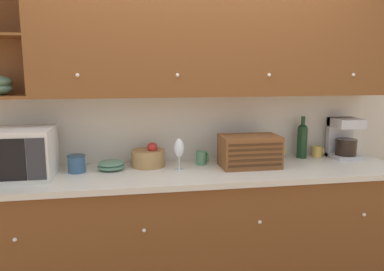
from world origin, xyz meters
TOP-DOWN VIEW (x-y plane):
  - ground_plane at (0.00, 0.00)m, footprint 24.00×24.00m
  - wall_back at (0.00, 0.03)m, footprint 5.45×0.06m
  - counter_unit at (0.00, -0.33)m, footprint 3.07×0.68m
  - backsplash_panel at (0.00, -0.01)m, footprint 3.05×0.01m
  - upper_cabinets at (0.17, -0.16)m, footprint 3.05×0.35m
  - microwave at (-1.21, -0.33)m, footprint 0.50×0.39m
  - storage_canister at (-0.82, -0.25)m, footprint 0.13×0.13m
  - bowl_stack_on_counter at (-0.59, -0.22)m, footprint 0.20×0.20m
  - fruit_basket at (-0.32, -0.16)m, footprint 0.25×0.25m
  - wine_glass at (-0.11, -0.32)m, footprint 0.07×0.07m
  - mug_patterned_third at (0.09, -0.18)m, footprint 0.09×0.08m
  - bread_box at (0.42, -0.31)m, footprint 0.43×0.27m
  - mug_blue_second at (0.74, -0.07)m, footprint 0.10×0.09m
  - wine_bottle at (0.93, -0.10)m, footprint 0.08×0.08m
  - mug at (1.08, -0.09)m, footprint 0.09×0.08m
  - coffee_maker at (1.27, -0.15)m, footprint 0.22×0.22m

SIDE VIEW (x-z plane):
  - ground_plane at x=0.00m, z-range 0.00..0.00m
  - counter_unit at x=0.00m, z-range 0.00..0.93m
  - bowl_stack_on_counter at x=-0.59m, z-range 0.93..1.00m
  - mug at x=1.08m, z-range 0.93..1.02m
  - mug_patterned_third at x=0.09m, z-range 0.93..1.03m
  - mug_blue_second at x=0.74m, z-range 0.93..1.04m
  - storage_canister at x=-0.82m, z-range 0.93..1.05m
  - fruit_basket at x=-0.32m, z-range 0.90..1.09m
  - bread_box at x=0.42m, z-range 0.93..1.16m
  - wine_bottle at x=0.93m, z-range 0.91..1.25m
  - wine_glass at x=-0.11m, z-range 0.97..1.20m
  - coffee_maker at x=1.27m, z-range 0.93..1.25m
  - microwave at x=-1.21m, z-range 0.93..1.26m
  - backsplash_panel at x=0.00m, z-range 0.93..1.45m
  - wall_back at x=0.00m, z-range 0.00..2.60m
  - upper_cabinets at x=0.17m, z-range 1.45..2.30m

